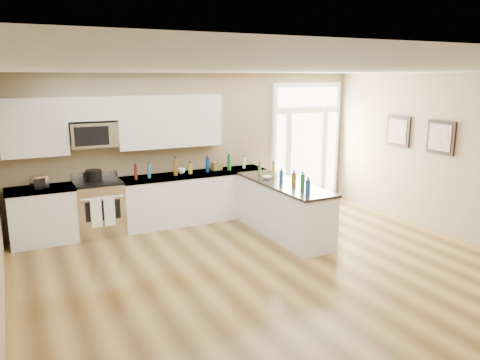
# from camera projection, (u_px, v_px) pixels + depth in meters

# --- Properties ---
(ground) EXTENTS (8.00, 8.00, 0.00)m
(ground) POSITION_uv_depth(u_px,v_px,m) (313.00, 297.00, 5.93)
(ground) COLOR #533817
(room_shell) EXTENTS (8.00, 8.00, 8.00)m
(room_shell) POSITION_uv_depth(u_px,v_px,m) (317.00, 165.00, 5.56)
(room_shell) COLOR #8F7C5A
(room_shell) RESTS_ON ground
(back_cabinet_left) EXTENTS (1.10, 0.66, 0.94)m
(back_cabinet_left) POSITION_uv_depth(u_px,v_px,m) (43.00, 217.00, 7.81)
(back_cabinet_left) COLOR white
(back_cabinet_left) RESTS_ON ground
(back_cabinet_right) EXTENTS (2.85, 0.66, 0.94)m
(back_cabinet_right) POSITION_uv_depth(u_px,v_px,m) (195.00, 199.00, 8.99)
(back_cabinet_right) COLOR white
(back_cabinet_right) RESTS_ON ground
(peninsula_cabinet) EXTENTS (0.69, 2.32, 0.94)m
(peninsula_cabinet) POSITION_uv_depth(u_px,v_px,m) (283.00, 211.00, 8.19)
(peninsula_cabinet) COLOR white
(peninsula_cabinet) RESTS_ON ground
(upper_cabinet_left) EXTENTS (1.04, 0.33, 0.95)m
(upper_cabinet_left) POSITION_uv_depth(u_px,v_px,m) (34.00, 127.00, 7.61)
(upper_cabinet_left) COLOR white
(upper_cabinet_left) RESTS_ON room_shell
(upper_cabinet_right) EXTENTS (1.94, 0.33, 0.95)m
(upper_cabinet_right) POSITION_uv_depth(u_px,v_px,m) (170.00, 121.00, 8.61)
(upper_cabinet_right) COLOR white
(upper_cabinet_right) RESTS_ON room_shell
(upper_cabinet_short) EXTENTS (0.82, 0.33, 0.40)m
(upper_cabinet_short) POSITION_uv_depth(u_px,v_px,m) (91.00, 109.00, 7.95)
(upper_cabinet_short) COLOR white
(upper_cabinet_short) RESTS_ON room_shell
(microwave) EXTENTS (0.78, 0.41, 0.42)m
(microwave) POSITION_uv_depth(u_px,v_px,m) (93.00, 135.00, 8.01)
(microwave) COLOR silver
(microwave) RESTS_ON room_shell
(entry_door) EXTENTS (1.70, 0.10, 2.60)m
(entry_door) POSITION_uv_depth(u_px,v_px,m) (306.00, 143.00, 10.21)
(entry_door) COLOR white
(entry_door) RESTS_ON ground
(wall_art_near) EXTENTS (0.05, 0.58, 0.58)m
(wall_art_near) POSITION_uv_depth(u_px,v_px,m) (398.00, 131.00, 8.99)
(wall_art_near) COLOR black
(wall_art_near) RESTS_ON room_shell
(wall_art_far) EXTENTS (0.05, 0.58, 0.58)m
(wall_art_far) POSITION_uv_depth(u_px,v_px,m) (441.00, 137.00, 8.11)
(wall_art_far) COLOR black
(wall_art_far) RESTS_ON room_shell
(kitchen_range) EXTENTS (0.80, 0.70, 1.08)m
(kitchen_range) POSITION_uv_depth(u_px,v_px,m) (100.00, 208.00, 8.20)
(kitchen_range) COLOR silver
(kitchen_range) RESTS_ON ground
(stockpot) EXTENTS (0.31, 0.31, 0.21)m
(stockpot) POSITION_uv_depth(u_px,v_px,m) (94.00, 175.00, 8.14)
(stockpot) COLOR black
(stockpot) RESTS_ON kitchen_range
(toaster_oven) EXTENTS (0.30, 0.27, 0.21)m
(toaster_oven) POSITION_uv_depth(u_px,v_px,m) (39.00, 182.00, 7.67)
(toaster_oven) COLOR silver
(toaster_oven) RESTS_ON back_cabinet_left
(cardboard_box) EXTENTS (0.21, 0.17, 0.16)m
(cardboard_box) POSITION_uv_depth(u_px,v_px,m) (217.00, 166.00, 9.15)
(cardboard_box) COLOR brown
(cardboard_box) RESTS_ON back_cabinet_right
(bowl_left) EXTENTS (0.23, 0.23, 0.05)m
(bowl_left) POSITION_uv_depth(u_px,v_px,m) (39.00, 186.00, 7.73)
(bowl_left) COLOR white
(bowl_left) RESTS_ON back_cabinet_left
(bowl_peninsula) EXTENTS (0.23, 0.23, 0.05)m
(bowl_peninsula) POSITION_uv_depth(u_px,v_px,m) (267.00, 178.00, 8.36)
(bowl_peninsula) COLOR white
(bowl_peninsula) RESTS_ON peninsula_cabinet
(cup_counter) EXTENTS (0.15, 0.15, 0.11)m
(cup_counter) POSITION_uv_depth(u_px,v_px,m) (182.00, 171.00, 8.80)
(cup_counter) COLOR white
(cup_counter) RESTS_ON back_cabinet_right
(counter_bottles) EXTENTS (2.38, 2.37, 0.32)m
(counter_bottles) POSITION_uv_depth(u_px,v_px,m) (233.00, 171.00, 8.43)
(counter_bottles) COLOR #19591E
(counter_bottles) RESTS_ON back_cabinet_right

